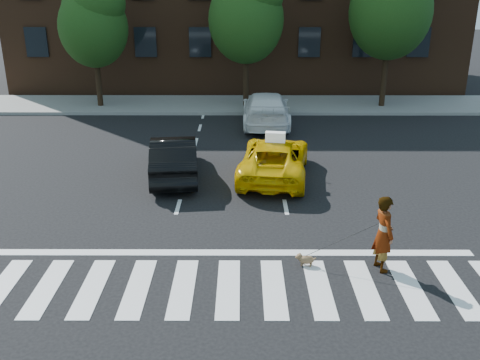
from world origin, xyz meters
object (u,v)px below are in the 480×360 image
at_px(white_suv, 266,109).
at_px(dog, 305,259).
at_px(taxi, 274,158).
at_px(woman, 383,233).
at_px(tree_right, 392,1).
at_px(black_sedan, 174,157).
at_px(tree_mid, 247,10).
at_px(tree_left, 93,19).

relative_size(white_suv, dog, 10.33).
xyz_separation_m(taxi, woman, (2.14, -6.15, 0.27)).
height_order(tree_right, taxi, tree_right).
bearing_deg(black_sedan, woman, 125.74).
height_order(tree_mid, woman, tree_mid).
relative_size(tree_left, white_suv, 1.27).
xyz_separation_m(tree_left, white_suv, (8.37, -3.24, -3.70)).
bearing_deg(white_suv, dog, 92.58).
bearing_deg(taxi, tree_right, -113.78).
distance_m(tree_right, black_sedan, 14.55).
bearing_deg(black_sedan, tree_mid, -110.50).
relative_size(tree_mid, tree_right, 0.92).
bearing_deg(woman, black_sedan, 27.24).
distance_m(tree_left, dog, 18.74).
bearing_deg(black_sedan, tree_right, -139.92).
xyz_separation_m(tree_right, black_sedan, (-9.53, -10.00, -4.56)).
bearing_deg(woman, tree_left, 18.27).
xyz_separation_m(taxi, white_suv, (0.00, 6.76, 0.09)).
xyz_separation_m(taxi, dog, (0.39, -6.01, -0.48)).
bearing_deg(taxi, dog, 101.49).
relative_size(tree_left, tree_mid, 0.92).
relative_size(tree_right, woman, 4.20).
height_order(tree_mid, black_sedan, tree_mid).
height_order(black_sedan, white_suv, white_suv).
distance_m(tree_mid, dog, 16.72).
bearing_deg(woman, white_suv, -5.37).
relative_size(taxi, dog, 9.43).
height_order(black_sedan, woman, woman).
bearing_deg(black_sedan, taxi, 173.72).
bearing_deg(woman, taxi, 4.40).
bearing_deg(tree_right, woman, -103.91).
bearing_deg(taxi, tree_left, -42.31).
relative_size(tree_right, taxi, 1.64).
bearing_deg(white_suv, woman, 100.23).
xyz_separation_m(tree_left, dog, (8.76, -16.00, -4.27)).
bearing_deg(tree_mid, white_suv, -75.02).
bearing_deg(tree_left, woman, -56.95).
height_order(tree_right, dog, tree_right).
relative_size(tree_left, taxi, 1.39).
bearing_deg(dog, white_suv, 109.68).
bearing_deg(woman, tree_mid, -4.24).
relative_size(tree_mid, white_suv, 1.38).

